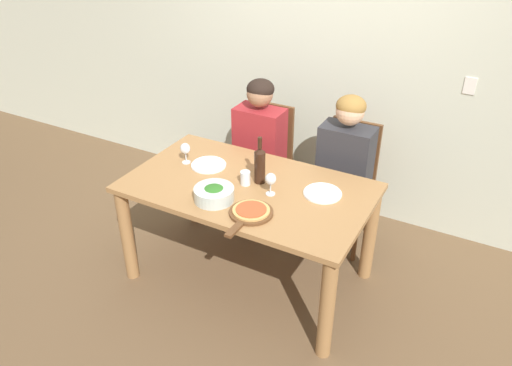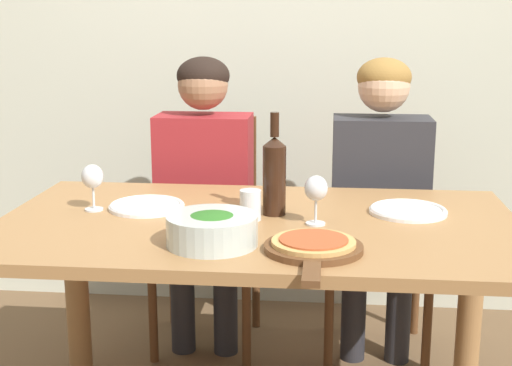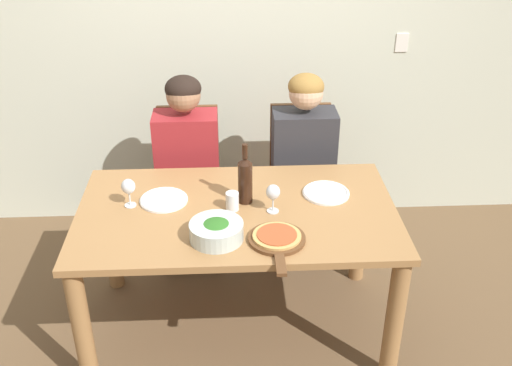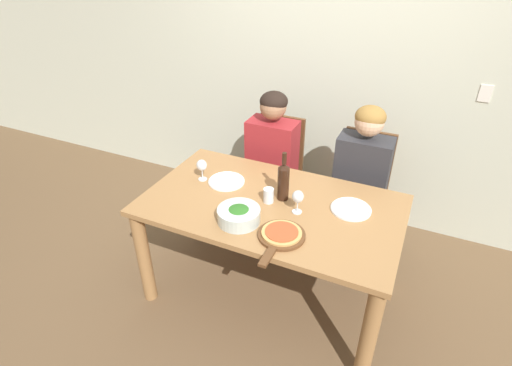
{
  "view_description": "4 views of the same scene",
  "coord_description": "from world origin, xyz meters",
  "px_view_note": "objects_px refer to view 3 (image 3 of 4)",
  "views": [
    {
      "loc": [
        1.38,
        -2.43,
        2.44
      ],
      "look_at": [
        0.07,
        -0.03,
        0.82
      ],
      "focal_mm": 35.0,
      "sensor_mm": 36.0,
      "label": 1
    },
    {
      "loc": [
        0.21,
        -2.09,
        1.37
      ],
      "look_at": [
        -0.01,
        0.01,
        0.88
      ],
      "focal_mm": 50.0,
      "sensor_mm": 36.0,
      "label": 2
    },
    {
      "loc": [
        -0.03,
        -2.55,
        2.34
      ],
      "look_at": [
        0.1,
        0.16,
        0.82
      ],
      "focal_mm": 42.0,
      "sensor_mm": 36.0,
      "label": 3
    },
    {
      "loc": [
        0.77,
        -1.91,
        2.17
      ],
      "look_at": [
        -0.14,
        0.07,
        0.83
      ],
      "focal_mm": 28.0,
      "sensor_mm": 36.0,
      "label": 4
    }
  ],
  "objects_px": {
    "wine_bottle": "(245,179)",
    "broccoli_bowl": "(216,231)",
    "person_woman": "(187,155)",
    "dinner_plate_right": "(326,193)",
    "person_man": "(304,152)",
    "pizza_on_board": "(277,239)",
    "chair_left": "(190,179)",
    "chair_right": "(300,176)",
    "wine_glass_right": "(273,193)",
    "water_tumbler": "(232,201)",
    "wine_glass_left": "(128,188)",
    "dinner_plate_left": "(164,200)"
  },
  "relations": [
    {
      "from": "person_man",
      "to": "broccoli_bowl",
      "type": "bearing_deg",
      "value": -119.12
    },
    {
      "from": "dinner_plate_left",
      "to": "dinner_plate_right",
      "type": "relative_size",
      "value": 1.0
    },
    {
      "from": "dinner_plate_left",
      "to": "dinner_plate_right",
      "type": "bearing_deg",
      "value": 1.99
    },
    {
      "from": "water_tumbler",
      "to": "person_woman",
      "type": "bearing_deg",
      "value": 111.37
    },
    {
      "from": "pizza_on_board",
      "to": "wine_glass_right",
      "type": "bearing_deg",
      "value": 89.93
    },
    {
      "from": "dinner_plate_right",
      "to": "chair_left",
      "type": "bearing_deg",
      "value": 138.65
    },
    {
      "from": "chair_left",
      "to": "water_tumbler",
      "type": "distance_m",
      "value": 0.89
    },
    {
      "from": "person_man",
      "to": "wine_bottle",
      "type": "xyz_separation_m",
      "value": [
        -0.37,
        -0.6,
        0.16
      ]
    },
    {
      "from": "wine_bottle",
      "to": "wine_glass_right",
      "type": "bearing_deg",
      "value": -37.96
    },
    {
      "from": "broccoli_bowl",
      "to": "chair_right",
      "type": "bearing_deg",
      "value": 63.63
    },
    {
      "from": "person_man",
      "to": "water_tumbler",
      "type": "bearing_deg",
      "value": -123.23
    },
    {
      "from": "wine_bottle",
      "to": "pizza_on_board",
      "type": "xyz_separation_m",
      "value": [
        0.13,
        -0.37,
        -0.12
      ]
    },
    {
      "from": "dinner_plate_right",
      "to": "wine_glass_right",
      "type": "distance_m",
      "value": 0.34
    },
    {
      "from": "chair_right",
      "to": "pizza_on_board",
      "type": "xyz_separation_m",
      "value": [
        -0.24,
        -1.08,
        0.27
      ]
    },
    {
      "from": "wine_glass_right",
      "to": "chair_right",
      "type": "bearing_deg",
      "value": 73.6
    },
    {
      "from": "wine_glass_left",
      "to": "broccoli_bowl",
      "type": "bearing_deg",
      "value": -35.91
    },
    {
      "from": "wine_glass_right",
      "to": "pizza_on_board",
      "type": "bearing_deg",
      "value": -90.07
    },
    {
      "from": "person_woman",
      "to": "dinner_plate_right",
      "type": "distance_m",
      "value": 0.93
    },
    {
      "from": "broccoli_bowl",
      "to": "dinner_plate_right",
      "type": "bearing_deg",
      "value": 34.02
    },
    {
      "from": "chair_left",
      "to": "person_man",
      "type": "bearing_deg",
      "value": -9.27
    },
    {
      "from": "pizza_on_board",
      "to": "wine_glass_left",
      "type": "xyz_separation_m",
      "value": [
        -0.72,
        0.35,
        0.09
      ]
    },
    {
      "from": "wine_glass_left",
      "to": "water_tumbler",
      "type": "bearing_deg",
      "value": -6.65
    },
    {
      "from": "dinner_plate_left",
      "to": "wine_glass_left",
      "type": "height_order",
      "value": "wine_glass_left"
    },
    {
      "from": "person_man",
      "to": "wine_bottle",
      "type": "height_order",
      "value": "person_man"
    },
    {
      "from": "wine_bottle",
      "to": "dinner_plate_left",
      "type": "distance_m",
      "value": 0.44
    },
    {
      "from": "chair_left",
      "to": "wine_bottle",
      "type": "bearing_deg",
      "value": -65.21
    },
    {
      "from": "wine_bottle",
      "to": "broccoli_bowl",
      "type": "bearing_deg",
      "value": -113.69
    },
    {
      "from": "wine_glass_left",
      "to": "wine_glass_right",
      "type": "distance_m",
      "value": 0.72
    },
    {
      "from": "chair_right",
      "to": "broccoli_bowl",
      "type": "xyz_separation_m",
      "value": [
        -0.52,
        -1.05,
        0.3
      ]
    },
    {
      "from": "pizza_on_board",
      "to": "chair_left",
      "type": "bearing_deg",
      "value": 113.19
    },
    {
      "from": "person_woman",
      "to": "water_tumbler",
      "type": "relative_size",
      "value": 13.02
    },
    {
      "from": "dinner_plate_right",
      "to": "water_tumbler",
      "type": "xyz_separation_m",
      "value": [
        -0.49,
        -0.13,
        0.04
      ]
    },
    {
      "from": "chair_right",
      "to": "water_tumbler",
      "type": "distance_m",
      "value": 0.95
    },
    {
      "from": "person_man",
      "to": "pizza_on_board",
      "type": "xyz_separation_m",
      "value": [
        -0.24,
        -0.97,
        0.04
      ]
    },
    {
      "from": "broccoli_bowl",
      "to": "dinner_plate_left",
      "type": "height_order",
      "value": "broccoli_bowl"
    },
    {
      "from": "person_man",
      "to": "dinner_plate_left",
      "type": "height_order",
      "value": "person_man"
    },
    {
      "from": "person_woman",
      "to": "dinner_plate_right",
      "type": "xyz_separation_m",
      "value": [
        0.76,
        -0.55,
        0.04
      ]
    },
    {
      "from": "person_man",
      "to": "wine_bottle",
      "type": "relative_size",
      "value": 3.77
    },
    {
      "from": "chair_left",
      "to": "person_woman",
      "type": "bearing_deg",
      "value": -90.0
    },
    {
      "from": "wine_bottle",
      "to": "broccoli_bowl",
      "type": "relative_size",
      "value": 1.29
    },
    {
      "from": "person_woman",
      "to": "wine_glass_right",
      "type": "distance_m",
      "value": 0.86
    },
    {
      "from": "chair_left",
      "to": "wine_glass_right",
      "type": "xyz_separation_m",
      "value": [
        0.46,
        -0.82,
        0.36
      ]
    },
    {
      "from": "wine_bottle",
      "to": "dinner_plate_right",
      "type": "bearing_deg",
      "value": 7.24
    },
    {
      "from": "person_woman",
      "to": "person_man",
      "type": "xyz_separation_m",
      "value": [
        0.71,
        0.0,
        0.0
      ]
    },
    {
      "from": "chair_left",
      "to": "person_man",
      "type": "height_order",
      "value": "person_man"
    },
    {
      "from": "pizza_on_board",
      "to": "water_tumbler",
      "type": "bearing_deg",
      "value": 124.3
    },
    {
      "from": "chair_left",
      "to": "wine_glass_right",
      "type": "bearing_deg",
      "value": -60.52
    },
    {
      "from": "person_man",
      "to": "wine_glass_right",
      "type": "relative_size",
      "value": 8.09
    },
    {
      "from": "chair_left",
      "to": "dinner_plate_left",
      "type": "xyz_separation_m",
      "value": [
        -0.09,
        -0.69,
        0.26
      ]
    },
    {
      "from": "wine_glass_right",
      "to": "broccoli_bowl",
      "type": "bearing_deg",
      "value": -140.85
    }
  ]
}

